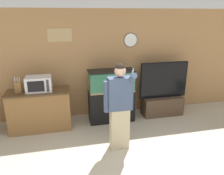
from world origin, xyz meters
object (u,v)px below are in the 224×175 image
(knife_block, at_px, (18,87))
(tv_on_stand, at_px, (162,100))
(microwave, at_px, (39,84))
(aquarium_on_stand, at_px, (111,96))
(counter_island, at_px, (40,110))
(person_standing, at_px, (119,106))

(knife_block, xyz_separation_m, tv_on_stand, (3.36, 0.11, -0.62))
(microwave, distance_m, tv_on_stand, 3.01)
(knife_block, xyz_separation_m, aquarium_on_stand, (2.02, 0.09, -0.40))
(counter_island, xyz_separation_m, person_standing, (1.52, -1.10, 0.41))
(aquarium_on_stand, bearing_deg, knife_block, -177.50)
(microwave, relative_size, person_standing, 0.32)
(knife_block, distance_m, tv_on_stand, 3.42)
(microwave, height_order, aquarium_on_stand, aquarium_on_stand)
(counter_island, xyz_separation_m, aquarium_on_stand, (1.63, 0.08, 0.17))
(counter_island, distance_m, knife_block, 0.69)
(aquarium_on_stand, bearing_deg, person_standing, -95.41)
(counter_island, height_order, tv_on_stand, tv_on_stand)
(counter_island, height_order, person_standing, person_standing)
(knife_block, bearing_deg, aquarium_on_stand, 2.50)
(person_standing, bearing_deg, tv_on_stand, 39.45)
(person_standing, bearing_deg, microwave, 143.52)
(knife_block, distance_m, person_standing, 2.20)
(person_standing, bearing_deg, aquarium_on_stand, 84.59)
(counter_island, bearing_deg, aquarium_on_stand, 2.63)
(counter_island, height_order, aquarium_on_stand, aquarium_on_stand)
(microwave, height_order, person_standing, person_standing)
(aquarium_on_stand, distance_m, tv_on_stand, 1.36)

